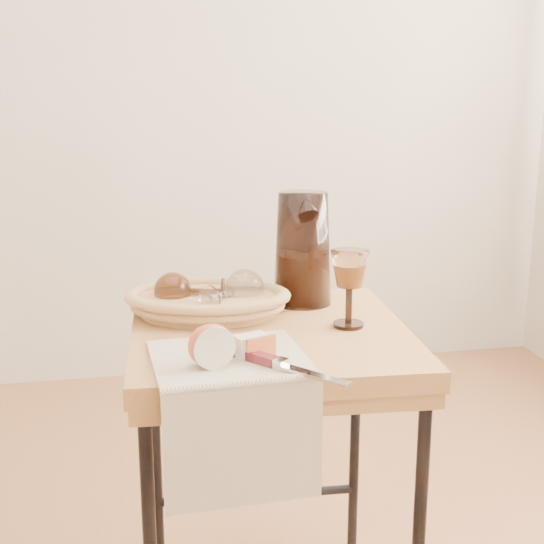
{
  "coord_description": "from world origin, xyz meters",
  "views": [
    {
      "loc": [
        0.04,
        -1.14,
        1.16
      ],
      "look_at": [
        0.32,
        0.22,
        0.81
      ],
      "focal_mm": 49.67,
      "sensor_mm": 36.0,
      "label": 1
    }
  ],
  "objects": [
    {
      "name": "wall_back",
      "position": [
        0.0,
        1.8,
        1.35
      ],
      "size": [
        3.6,
        0.0,
        2.7
      ],
      "primitive_type": "cube",
      "color": "#BDB19C",
      "rests_on": "ground"
    },
    {
      "name": "side_table",
      "position": [
        0.32,
        0.24,
        0.34
      ],
      "size": [
        0.58,
        0.58,
        0.69
      ],
      "primitive_type": null,
      "rotation": [
        0.0,
        0.0,
        -0.06
      ],
      "color": "brown",
      "rests_on": "floor"
    },
    {
      "name": "tea_towel",
      "position": [
        0.21,
        0.09,
        0.69
      ],
      "size": [
        0.28,
        0.25,
        0.01
      ],
      "primitive_type": "cube",
      "rotation": [
        0.0,
        0.0,
        0.05
      ],
      "color": "#EFE6BE",
      "rests_on": "side_table"
    },
    {
      "name": "bread_basket",
      "position": [
        0.21,
        0.35,
        0.72
      ],
      "size": [
        0.34,
        0.26,
        0.05
      ],
      "primitive_type": null,
      "rotation": [
        0.0,
        0.0,
        -0.18
      ],
      "color": "#B27F52",
      "rests_on": "side_table"
    },
    {
      "name": "goblet_lying_a",
      "position": [
        0.18,
        0.36,
        0.74
      ],
      "size": [
        0.14,
        0.11,
        0.08
      ],
      "primitive_type": null,
      "rotation": [
        0.0,
        0.0,
        2.91
      ],
      "color": "brown",
      "rests_on": "bread_basket"
    },
    {
      "name": "goblet_lying_b",
      "position": [
        0.25,
        0.33,
        0.74
      ],
      "size": [
        0.15,
        0.15,
        0.08
      ],
      "primitive_type": null,
      "rotation": [
        0.0,
        0.0,
        0.68
      ],
      "color": "white",
      "rests_on": "bread_basket"
    },
    {
      "name": "pitcher",
      "position": [
        0.42,
        0.41,
        0.81
      ],
      "size": [
        0.19,
        0.26,
        0.28
      ],
      "primitive_type": null,
      "rotation": [
        0.0,
        0.0,
        0.11
      ],
      "color": "black",
      "rests_on": "side_table"
    },
    {
      "name": "wine_goblet",
      "position": [
        0.47,
        0.23,
        0.77
      ],
      "size": [
        0.09,
        0.09,
        0.16
      ],
      "primitive_type": null,
      "rotation": [
        0.0,
        0.0,
        0.28
      ],
      "color": "white",
      "rests_on": "side_table"
    },
    {
      "name": "apple_half",
      "position": [
        0.18,
        0.05,
        0.73
      ],
      "size": [
        0.09,
        0.06,
        0.07
      ],
      "primitive_type": "ellipsoid",
      "rotation": [
        0.0,
        0.0,
        0.24
      ],
      "color": "red",
      "rests_on": "tea_towel"
    },
    {
      "name": "apple_wedge",
      "position": [
        0.25,
        0.08,
        0.72
      ],
      "size": [
        0.06,
        0.05,
        0.04
      ],
      "primitive_type": "cube",
      "rotation": [
        0.0,
        0.0,
        0.36
      ],
      "color": "silver",
      "rests_on": "tea_towel"
    },
    {
      "name": "table_knife",
      "position": [
        0.3,
        0.01,
        0.7
      ],
      "size": [
        0.17,
        0.19,
        0.02
      ],
      "primitive_type": null,
      "rotation": [
        0.0,
        0.0,
        -0.87
      ],
      "color": "silver",
      "rests_on": "tea_towel"
    }
  ]
}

